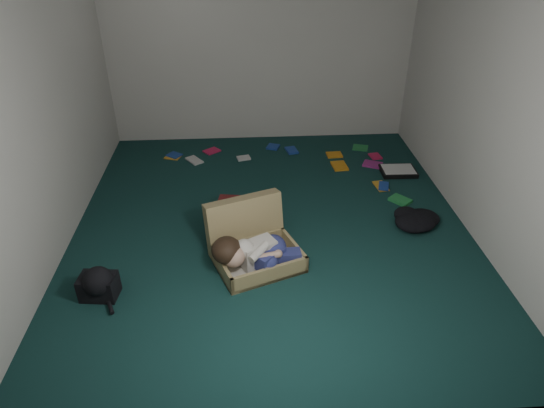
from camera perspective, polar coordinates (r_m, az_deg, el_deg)
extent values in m
plane|color=#123331|center=(5.03, -0.11, -2.50)|extent=(4.50, 4.50, 0.00)
plane|color=silver|center=(6.59, -1.43, 18.28)|extent=(4.50, 0.00, 4.50)
plane|color=silver|center=(2.45, 3.21, -6.85)|extent=(4.50, 0.00, 4.50)
plane|color=silver|center=(4.76, -25.35, 9.91)|extent=(0.00, 4.50, 4.50)
plane|color=silver|center=(4.97, 24.03, 11.08)|extent=(0.00, 4.50, 4.50)
cube|color=#A18C59|center=(4.44, -1.53, -6.52)|extent=(0.88, 0.76, 0.17)
cube|color=silver|center=(4.46, -1.52, -6.95)|extent=(0.80, 0.67, 0.02)
cube|color=#A18C59|center=(4.59, -3.25, -2.34)|extent=(0.77, 0.47, 0.54)
cube|color=silver|center=(4.36, -1.69, -5.77)|extent=(0.36, 0.31, 0.23)
sphere|color=tan|center=(4.23, -4.51, -6.13)|extent=(0.20, 0.20, 0.20)
ellipsoid|color=black|center=(4.24, -5.35, -5.43)|extent=(0.27, 0.28, 0.23)
ellipsoid|color=navy|center=(4.41, 0.15, -5.18)|extent=(0.24, 0.28, 0.23)
cube|color=navy|center=(4.31, -0.23, -6.42)|extent=(0.29, 0.29, 0.15)
cube|color=navy|center=(4.37, 1.73, -6.23)|extent=(0.26, 0.14, 0.12)
sphere|color=white|center=(4.44, 2.71, -5.88)|extent=(0.12, 0.12, 0.12)
sphere|color=white|center=(4.40, 3.15, -6.52)|extent=(0.11, 0.11, 0.11)
cylinder|color=tan|center=(4.24, -0.31, -6.11)|extent=(0.20, 0.13, 0.07)
cube|color=#521111|center=(4.86, -3.71, -1.81)|extent=(0.49, 0.41, 0.30)
cube|color=#521111|center=(4.78, -3.77, -0.20)|extent=(0.52, 0.43, 0.02)
cube|color=black|center=(6.20, 14.62, 3.77)|extent=(0.43, 0.33, 0.05)
cube|color=white|center=(6.19, 14.65, 4.01)|extent=(0.39, 0.28, 0.01)
cube|color=gold|center=(6.54, -11.55, 5.51)|extent=(0.20, 0.15, 0.02)
cube|color=#D11B4B|center=(6.61, -7.10, 6.23)|extent=(0.25, 0.24, 0.02)
cube|color=silver|center=(6.37, -3.35, 5.41)|extent=(0.20, 0.24, 0.02)
cube|color=navy|center=(6.58, 2.32, 6.30)|extent=(0.21, 0.24, 0.02)
cube|color=orange|center=(6.50, 7.34, 5.75)|extent=(0.25, 0.24, 0.02)
cube|color=#23833D|center=(6.77, 10.35, 6.55)|extent=(0.22, 0.17, 0.02)
cube|color=#952573|center=(6.33, 11.75, 4.56)|extent=(0.25, 0.25, 0.02)
cube|color=beige|center=(6.18, 14.57, 3.51)|extent=(0.19, 0.23, 0.02)
cube|color=gold|center=(5.85, 12.67, 2.09)|extent=(0.23, 0.25, 0.02)
cube|color=#D11B4B|center=(6.56, 12.06, 5.51)|extent=(0.25, 0.23, 0.02)
cube|color=silver|center=(6.39, -9.12, 5.10)|extent=(0.23, 0.19, 0.02)
cube|color=navy|center=(6.67, 0.12, 6.73)|extent=(0.25, 0.25, 0.02)
cube|color=orange|center=(6.22, 7.94, 4.43)|extent=(0.17, 0.22, 0.02)
cube|color=#23833D|center=(5.61, 14.84, 0.38)|extent=(0.23, 0.25, 0.02)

